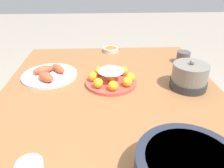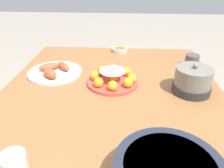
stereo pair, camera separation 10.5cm
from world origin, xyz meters
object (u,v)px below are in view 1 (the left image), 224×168
(cake_plate, at_px, (112,78))
(warming_pot, at_px, (189,76))
(sauce_bowl, at_px, (111,50))
(cup_far, at_px, (183,57))
(dining_table, at_px, (112,115))
(seafood_platter, at_px, (49,74))

(cake_plate, xyz_separation_m, warming_pot, (0.06, 0.38, 0.03))
(sauce_bowl, relative_size, warming_pot, 0.60)
(sauce_bowl, height_order, cup_far, cup_far)
(dining_table, height_order, cake_plate, cake_plate)
(seafood_platter, bearing_deg, cup_far, 101.33)
(sauce_bowl, bearing_deg, seafood_platter, -43.00)
(warming_pot, bearing_deg, dining_table, -75.73)
(dining_table, distance_m, sauce_bowl, 0.64)
(cup_far, distance_m, warming_pot, 0.32)
(cake_plate, xyz_separation_m, seafood_platter, (-0.09, -0.34, -0.01))
(cake_plate, bearing_deg, sauce_bowl, 177.94)
(dining_table, xyz_separation_m, seafood_platter, (-0.25, -0.34, 0.10))
(cake_plate, xyz_separation_m, sauce_bowl, (-0.48, 0.02, -0.01))
(cup_far, bearing_deg, dining_table, -48.54)
(sauce_bowl, distance_m, cup_far, 0.50)
(cake_plate, relative_size, sauce_bowl, 2.44)
(cup_far, bearing_deg, warming_pot, -14.26)
(cake_plate, relative_size, seafood_platter, 0.88)
(dining_table, xyz_separation_m, warming_pot, (-0.10, 0.39, 0.15))
(warming_pot, bearing_deg, sauce_bowl, -145.73)
(dining_table, distance_m, seafood_platter, 0.43)
(seafood_platter, relative_size, warming_pot, 1.66)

